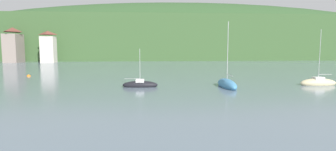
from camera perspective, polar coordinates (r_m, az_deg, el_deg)
name	(u,v)px	position (r m, az deg, el deg)	size (l,w,h in m)	color
wooded_hillside	(172,43)	(120.65, 0.92, 7.06)	(352.00, 46.97, 39.09)	#38562D
shore_building_west	(13,46)	(97.91, -30.16, 5.56)	(4.38, 6.29, 11.04)	gray
shore_building_westcentral	(48,47)	(92.40, -24.21, 5.54)	(4.32, 3.69, 9.94)	beige
sailboat_mid_2	(140,85)	(31.70, -5.99, -1.98)	(4.22, 1.42, 4.79)	black
sailboat_mid_3	(227,84)	(32.18, 12.49, -1.89)	(1.57, 5.74, 7.98)	teal
sailboat_mid_6	(318,83)	(37.89, 29.43, -1.36)	(4.50, 1.43, 7.18)	#CCBC8E
mooring_buoy_near	(29,76)	(48.89, -27.62, -0.16)	(0.59, 0.59, 0.59)	orange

